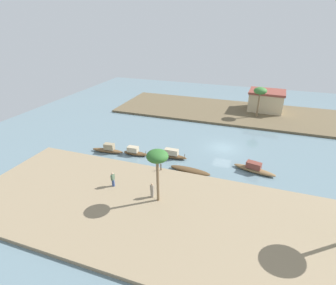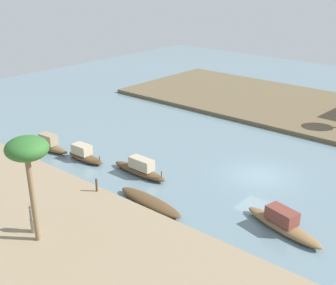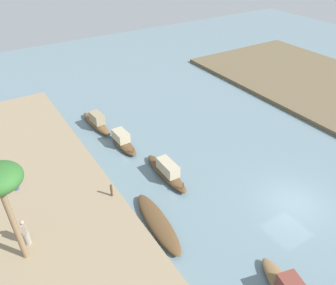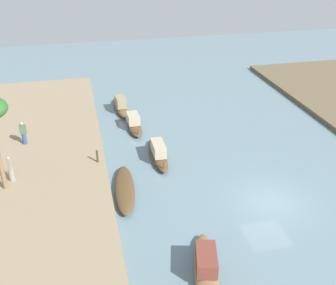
# 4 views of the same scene
# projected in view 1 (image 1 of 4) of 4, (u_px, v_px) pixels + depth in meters

# --- Properties ---
(river_water) EXTENTS (80.71, 80.71, 0.00)m
(river_water) POSITION_uv_depth(u_px,v_px,m) (223.00, 148.00, 38.53)
(river_water) COLOR slate
(river_water) RESTS_ON ground
(riverbank_left) EXTENTS (47.59, 15.24, 0.39)m
(riverbank_left) POSITION_uv_depth(u_px,v_px,m) (197.00, 221.00, 24.33)
(riverbank_left) COLOR #937F60
(riverbank_left) RESTS_ON ground
(riverbank_right) EXTENTS (47.59, 15.24, 0.39)m
(riverbank_right) POSITION_uv_depth(u_px,v_px,m) (236.00, 112.00, 52.57)
(riverbank_right) COLOR brown
(riverbank_right) RESTS_ON ground
(sampan_downstream_large) EXTENTS (3.55, 1.11, 1.21)m
(sampan_downstream_large) POSITION_uv_depth(u_px,v_px,m) (135.00, 152.00, 36.42)
(sampan_downstream_large) COLOR brown
(sampan_downstream_large) RESTS_ON river_water
(sampan_midstream) EXTENTS (4.79, 1.05, 1.28)m
(sampan_midstream) POSITION_uv_depth(u_px,v_px,m) (170.00, 154.00, 35.71)
(sampan_midstream) COLOR brown
(sampan_midstream) RESTS_ON river_water
(sampan_with_tall_canopy) EXTENTS (5.30, 2.32, 1.28)m
(sampan_with_tall_canopy) POSITION_uv_depth(u_px,v_px,m) (254.00, 169.00, 32.37)
(sampan_with_tall_canopy) COLOR brown
(sampan_with_tall_canopy) RESTS_ON river_water
(sampan_open_hull) EXTENTS (5.29, 1.66, 0.51)m
(sampan_open_hull) POSITION_uv_depth(u_px,v_px,m) (190.00, 170.00, 32.36)
(sampan_open_hull) COLOR brown
(sampan_open_hull) RESTS_ON river_water
(sampan_foreground) EXTENTS (4.75, 1.27, 1.38)m
(sampan_foreground) POSITION_uv_depth(u_px,v_px,m) (108.00, 149.00, 37.07)
(sampan_foreground) COLOR brown
(sampan_foreground) RESTS_ON river_water
(person_on_near_bank) EXTENTS (0.42, 0.42, 1.66)m
(person_on_near_bank) POSITION_uv_depth(u_px,v_px,m) (152.00, 191.00, 27.06)
(person_on_near_bank) COLOR gray
(person_on_near_bank) RESTS_ON riverbank_left
(person_by_mooring) EXTENTS (0.33, 0.46, 1.70)m
(person_by_mooring) POSITION_uv_depth(u_px,v_px,m) (113.00, 180.00, 28.79)
(person_by_mooring) COLOR #33477A
(person_by_mooring) RESTS_ON riverbank_left
(mooring_post) EXTENTS (0.14, 0.14, 0.85)m
(mooring_post) POSITION_uv_depth(u_px,v_px,m) (161.00, 167.00, 31.99)
(mooring_post) COLOR #4C3823
(mooring_post) RESTS_ON riverbank_left
(palm_tree_left_near) EXTENTS (2.12, 2.12, 5.70)m
(palm_tree_left_near) POSITION_uv_depth(u_px,v_px,m) (157.00, 158.00, 24.74)
(palm_tree_left_near) COLOR #7F6647
(palm_tree_left_near) RESTS_ON riverbank_left
(palm_tree_right_tall) EXTENTS (2.35, 2.35, 5.57)m
(palm_tree_right_tall) POSITION_uv_depth(u_px,v_px,m) (260.00, 92.00, 47.78)
(palm_tree_right_tall) COLOR #7F6647
(palm_tree_right_tall) RESTS_ON riverbank_right
(riverside_building) EXTENTS (7.06, 5.95, 3.96)m
(riverside_building) POSITION_uv_depth(u_px,v_px,m) (266.00, 100.00, 52.44)
(riverside_building) COLOR beige
(riverside_building) RESTS_ON riverbank_right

